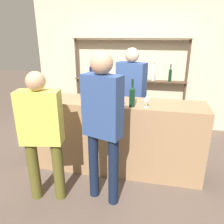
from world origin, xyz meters
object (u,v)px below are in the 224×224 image
at_px(counter_bottle_0, 118,91).
at_px(server_behind_counter, 131,92).
at_px(counter_bottle_1, 99,89).
at_px(customer_left, 41,130).
at_px(counter_bottle_3, 132,96).
at_px(wine_glass, 147,98).
at_px(customer_center, 103,119).
at_px(counter_bottle_2, 86,88).

distance_m(counter_bottle_0, server_behind_counter, 0.74).
relative_size(counter_bottle_1, customer_left, 0.20).
relative_size(counter_bottle_3, wine_glass, 2.17).
distance_m(counter_bottle_1, customer_center, 0.89).
xyz_separation_m(server_behind_counter, customer_center, (-0.13, -1.40, 0.05)).
height_order(counter_bottle_1, counter_bottle_2, counter_bottle_2).
relative_size(counter_bottle_1, server_behind_counter, 0.19).
xyz_separation_m(counter_bottle_1, customer_center, (0.27, -0.85, -0.12)).
xyz_separation_m(counter_bottle_2, counter_bottle_3, (0.72, -0.31, 0.00)).
bearing_deg(counter_bottle_1, customer_center, -72.58).
bearing_deg(counter_bottle_1, counter_bottle_3, -32.78).
bearing_deg(wine_glass, counter_bottle_0, 156.71).
xyz_separation_m(counter_bottle_3, wine_glass, (0.18, 0.01, -0.02)).
bearing_deg(counter_bottle_2, counter_bottle_1, 7.71).
distance_m(counter_bottle_3, server_behind_counter, 0.92).
xyz_separation_m(counter_bottle_0, server_behind_counter, (0.08, 0.71, -0.19)).
relative_size(counter_bottle_2, wine_glass, 2.10).
height_order(counter_bottle_2, customer_center, customer_center).
bearing_deg(customer_left, counter_bottle_1, -34.11).
bearing_deg(counter_bottle_2, server_behind_counter, 44.33).
height_order(customer_center, customer_left, customer_center).
distance_m(counter_bottle_1, counter_bottle_3, 0.62).
bearing_deg(wine_glass, server_behind_counter, 109.55).
distance_m(wine_glass, customer_left, 1.33).
distance_m(counter_bottle_1, customer_left, 1.09).
relative_size(server_behind_counter, customer_left, 1.10).
bearing_deg(wine_glass, customer_center, -130.42).
bearing_deg(counter_bottle_1, server_behind_counter, 54.52).
distance_m(server_behind_counter, customer_center, 1.41).
height_order(counter_bottle_3, customer_center, customer_center).
height_order(wine_glass, server_behind_counter, server_behind_counter).
distance_m(counter_bottle_2, customer_center, 0.95).
bearing_deg(wine_glass, customer_left, -150.37).
height_order(counter_bottle_0, wine_glass, counter_bottle_0).
height_order(wine_glass, customer_center, customer_center).
bearing_deg(counter_bottle_1, counter_bottle_2, -172.29).
height_order(counter_bottle_0, customer_left, customer_left).
relative_size(counter_bottle_2, customer_center, 0.19).
relative_size(counter_bottle_1, counter_bottle_3, 0.90).
height_order(counter_bottle_0, counter_bottle_1, counter_bottle_0).
bearing_deg(server_behind_counter, wine_glass, 38.70).
height_order(counter_bottle_1, counter_bottle_3, counter_bottle_3).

